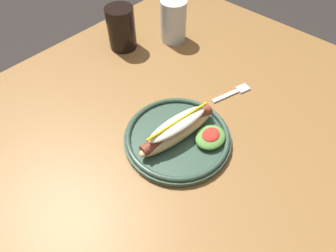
# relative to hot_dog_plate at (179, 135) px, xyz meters

# --- Properties ---
(ground_plane) EXTENTS (8.00, 8.00, 0.00)m
(ground_plane) POSITION_rel_hot_dog_plate_xyz_m (-0.07, 0.08, -0.76)
(ground_plane) COLOR #2D2826
(dining_table) EXTENTS (1.42, 0.94, 0.74)m
(dining_table) POSITION_rel_hot_dog_plate_xyz_m (-0.07, 0.08, -0.11)
(dining_table) COLOR olive
(dining_table) RESTS_ON ground_plane
(hot_dog_plate) EXTENTS (0.25, 0.25, 0.08)m
(hot_dog_plate) POSITION_rel_hot_dog_plate_xyz_m (0.00, 0.00, 0.00)
(hot_dog_plate) COLOR #334C3D
(hot_dog_plate) RESTS_ON dining_table
(fork) EXTENTS (0.12, 0.05, 0.00)m
(fork) POSITION_rel_hot_dog_plate_xyz_m (0.23, -0.00, -0.02)
(fork) COLOR silver
(fork) RESTS_ON dining_table
(soda_cup) EXTENTS (0.09, 0.09, 0.13)m
(soda_cup) POSITION_rel_hot_dog_plate_xyz_m (0.17, 0.38, 0.04)
(soda_cup) COLOR black
(soda_cup) RESTS_ON dining_table
(water_cup) EXTENTS (0.08, 0.08, 0.13)m
(water_cup) POSITION_rel_hot_dog_plate_xyz_m (0.31, 0.29, 0.04)
(water_cup) COLOR silver
(water_cup) RESTS_ON dining_table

